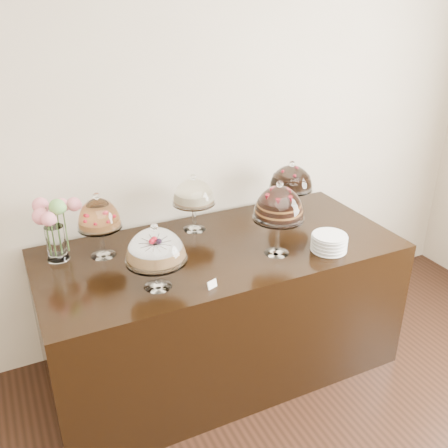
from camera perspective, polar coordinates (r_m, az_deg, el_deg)
name	(u,v)px	position (r m, az deg, el deg)	size (l,w,h in m)	color
wall_back	(172,131)	(3.28, -5.98, 10.48)	(5.00, 0.04, 3.00)	#C2B69C
display_counter	(221,309)	(3.28, -0.38, -9.64)	(2.20, 1.00, 0.90)	black
cake_stand_sugar_sponge	(156,248)	(2.58, -7.83, -2.74)	(0.32, 0.32, 0.37)	white
cake_stand_choco_layer	(279,206)	(2.87, 6.29, 2.10)	(0.30, 0.30, 0.46)	white
cake_stand_cheesecake	(194,194)	(3.18, -3.50, 3.42)	(0.28, 0.28, 0.38)	white
cake_stand_dark_choco	(291,180)	(3.45, 7.69, 5.06)	(0.30, 0.30, 0.38)	white
cake_stand_fruit_tart	(99,216)	(2.94, -14.11, 0.85)	(0.25, 0.25, 0.40)	white
flower_vase	(54,222)	(2.99, -18.88, 0.17)	(0.27, 0.26, 0.39)	white
plate_stack	(329,243)	(3.06, 11.92, -2.10)	(0.21, 0.21, 0.10)	white
price_card_left	(212,284)	(2.65, -1.36, -6.90)	(0.06, 0.01, 0.04)	white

